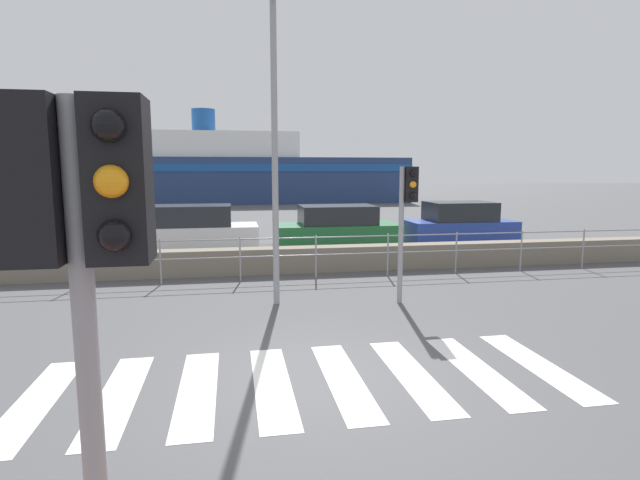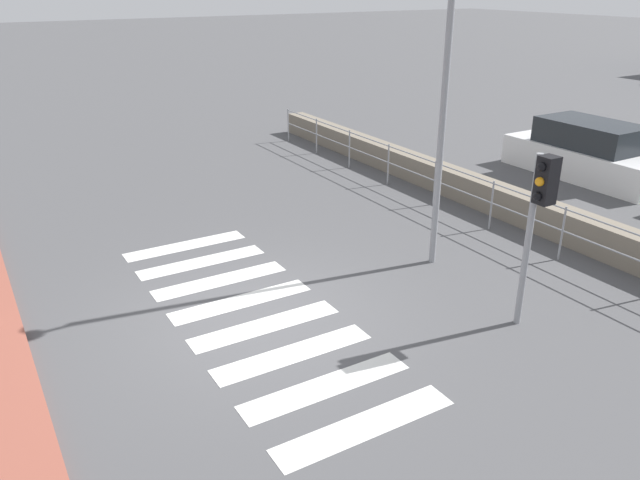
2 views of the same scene
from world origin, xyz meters
TOP-DOWN VIEW (x-y plane):
  - ground_plane at (0.00, 0.00)m, footprint 160.00×160.00m
  - crosswalk at (-0.18, 0.00)m, footprint 6.75×2.40m
  - seawall at (0.00, 6.73)m, footprint 22.10×0.55m
  - harbor_fence at (-0.00, 5.86)m, footprint 19.93×0.04m
  - traffic_light_near at (-1.69, -3.66)m, footprint 0.58×0.41m
  - traffic_light_far at (2.28, 3.38)m, footprint 0.34×0.32m
  - streetlamp at (-0.24, 3.54)m, footprint 0.32×1.07m
  - ferry_boat at (-0.63, 35.00)m, footprint 25.75×6.83m
  - parked_car_white at (-2.41, 10.86)m, footprint 4.34×1.75m
  - parked_car_green at (2.49, 10.86)m, footprint 4.23×1.88m
  - parked_car_blue at (6.99, 10.86)m, footprint 3.83×1.81m

SIDE VIEW (x-z plane):
  - ground_plane at x=0.00m, z-range 0.00..0.00m
  - crosswalk at x=-0.18m, z-range 0.00..0.01m
  - seawall at x=0.00m, z-range 0.00..0.65m
  - parked_car_green at x=2.49m, z-range -0.10..1.30m
  - parked_car_white at x=-2.41m, z-range -0.11..1.36m
  - parked_car_blue at x=6.99m, z-range -0.11..1.37m
  - harbor_fence at x=0.00m, z-range 0.17..1.23m
  - traffic_light_far at x=2.28m, z-range 0.63..3.32m
  - traffic_light_near at x=-1.69m, z-range 0.85..3.77m
  - ferry_boat at x=-0.63m, z-range -1.30..5.98m
  - streetlamp at x=-0.24m, z-range 0.71..6.54m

